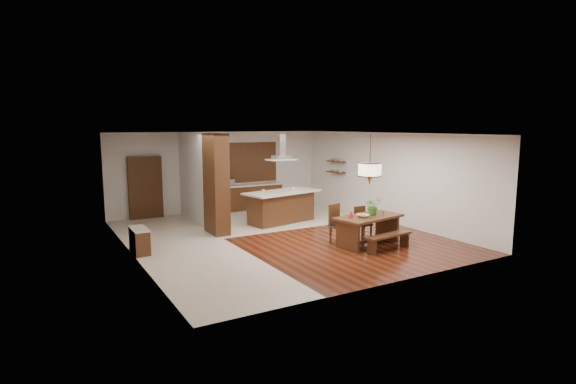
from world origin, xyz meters
TOP-DOWN VIEW (x-y plane):
  - room_shell at (0.00, 0.00)m, footprint 9.00×9.04m
  - tile_hallway at (-2.75, 0.00)m, footprint 2.50×9.00m
  - tile_kitchen at (1.25, 2.50)m, footprint 5.50×4.00m
  - soffit_band at (0.00, 0.00)m, footprint 8.00×9.00m
  - partition_pier at (-1.40, 1.20)m, footprint 0.45×1.00m
  - partition_stub at (-1.40, 3.30)m, footprint 0.18×2.40m
  - hallway_console at (-3.81, 0.20)m, footprint 0.37×0.88m
  - hallway_doorway at (-2.70, 4.40)m, footprint 1.10×0.20m
  - rear_counter at (1.00, 4.20)m, footprint 2.60×0.62m
  - kitchen_window at (1.00, 4.46)m, footprint 2.60×0.08m
  - shelf_lower at (3.87, 2.60)m, footprint 0.26×0.90m
  - shelf_upper at (3.87, 2.60)m, footprint 0.26×0.90m
  - dining_table at (1.60, -1.98)m, footprint 1.99×1.24m
  - dining_bench at (1.72, -2.64)m, footprint 1.46×0.49m
  - dining_chair_left at (1.04, -1.51)m, footprint 0.58×0.58m
  - dining_chair_right at (1.96, -1.34)m, footprint 0.40×0.40m
  - pendant_lantern at (1.60, -1.98)m, footprint 0.64×0.64m
  - foliage_plant at (1.81, -1.90)m, footprint 0.46×0.40m
  - fruit_bowl at (1.36, -2.05)m, footprint 0.35×0.35m
  - napkin_cone at (1.05, -1.95)m, footprint 0.17×0.17m
  - gold_ornament at (2.12, -1.99)m, footprint 0.07×0.07m
  - kitchen_island at (0.95, 1.54)m, footprint 2.67×1.55m
  - range_hood at (0.95, 1.55)m, footprint 0.90×0.55m
  - island_cup at (1.32, 1.43)m, footprint 0.17×0.17m
  - microwave at (0.18, 4.19)m, footprint 0.56×0.45m

SIDE VIEW (x-z plane):
  - tile_hallway at x=-2.75m, z-range 0.00..0.01m
  - tile_kitchen at x=1.25m, z-range 0.00..0.01m
  - dining_bench at x=1.72m, z-range 0.00..0.40m
  - hallway_console at x=-3.81m, z-range 0.00..0.63m
  - dining_chair_right at x=1.96m, z-range 0.00..0.87m
  - rear_counter at x=1.00m, z-range 0.00..0.95m
  - dining_chair_left at x=1.04m, z-range 0.00..1.05m
  - kitchen_island at x=0.95m, z-range 0.01..1.05m
  - dining_table at x=1.60m, z-range 0.18..0.95m
  - fruit_bowl at x=1.36m, z-range 0.77..0.85m
  - gold_ornament at x=2.12m, z-range 0.77..0.87m
  - napkin_cone at x=1.05m, z-range 0.77..0.98m
  - foliage_plant at x=1.81m, z-range 0.77..1.26m
  - hallway_doorway at x=-2.70m, z-range 0.00..2.10m
  - microwave at x=0.18m, z-range 0.95..1.22m
  - island_cup at x=1.32m, z-range 1.03..1.14m
  - shelf_lower at x=3.87m, z-range 1.38..1.42m
  - partition_pier at x=-1.40m, z-range 0.00..2.90m
  - partition_stub at x=-1.40m, z-range 0.00..2.90m
  - kitchen_window at x=1.00m, z-range 1.00..2.50m
  - shelf_upper at x=3.87m, z-range 1.78..1.82m
  - room_shell at x=0.00m, z-range 0.60..3.52m
  - pendant_lantern at x=1.60m, z-range 1.59..2.90m
  - range_hood at x=0.95m, z-range 2.03..2.90m
  - soffit_band at x=0.00m, z-range 2.88..2.89m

